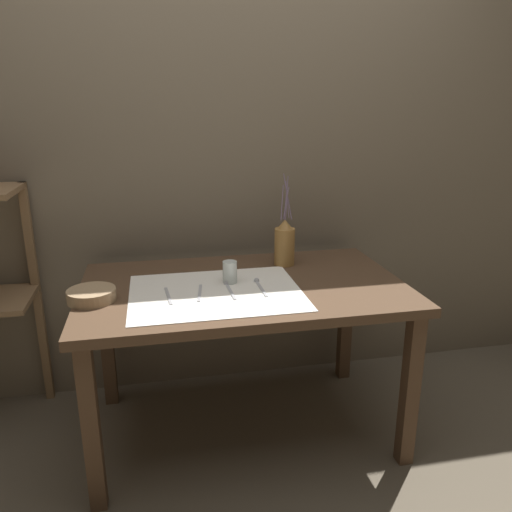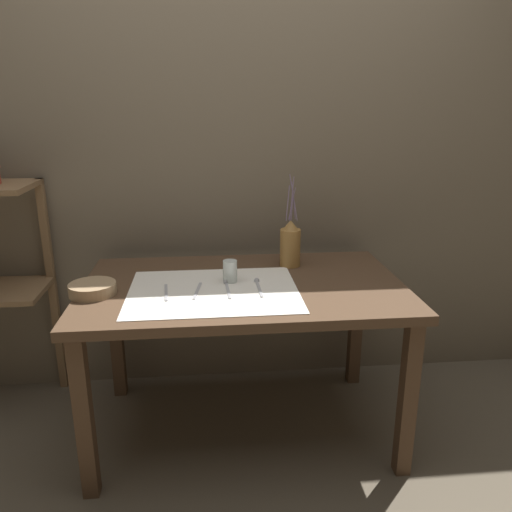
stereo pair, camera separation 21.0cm
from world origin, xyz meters
name	(u,v)px [view 1 (the left image)]	position (x,y,z in m)	size (l,w,h in m)	color
ground_plane	(245,428)	(0.00, 0.00, 0.00)	(12.00, 12.00, 0.00)	brown
stone_wall_back	(224,157)	(0.00, 0.52, 1.20)	(7.00, 0.06, 2.40)	#6B5E4C
wooden_table	(244,302)	(0.00, 0.00, 0.64)	(1.36, 0.83, 0.72)	#4C3523
linen_cloth	(216,292)	(-0.13, -0.08, 0.72)	(0.69, 0.54, 0.00)	white
pitcher_with_flowers	(285,244)	(0.24, 0.22, 0.82)	(0.10, 0.10, 0.43)	olive
wooden_bowl	(92,295)	(-0.61, -0.07, 0.74)	(0.19, 0.19, 0.05)	#9E7F5B
glass_tumbler_near	(230,272)	(-0.05, 0.02, 0.77)	(0.06, 0.06, 0.09)	silver
fork_outer	(168,296)	(-0.32, -0.09, 0.73)	(0.03, 0.19, 0.00)	#A8A8AD
fork_inner	(200,293)	(-0.19, -0.08, 0.73)	(0.04, 0.18, 0.00)	#A8A8AD
spoon_inner	(228,286)	(-0.07, -0.04, 0.73)	(0.03, 0.20, 0.02)	#A8A8AD
spoon_outer	(258,284)	(0.06, -0.03, 0.73)	(0.02, 0.20, 0.02)	#A8A8AD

